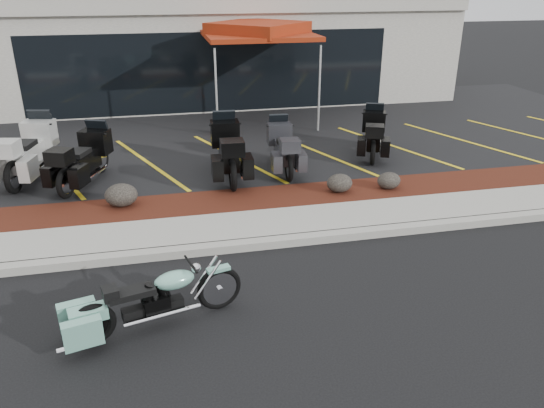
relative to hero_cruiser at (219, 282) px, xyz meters
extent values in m
plane|color=black|center=(1.22, 0.83, -0.44)|extent=(90.00, 90.00, 0.00)
cube|color=gray|center=(1.22, 1.73, -0.37)|extent=(24.00, 0.25, 0.15)
cube|color=gray|center=(1.22, 2.43, -0.37)|extent=(24.00, 1.20, 0.15)
cube|color=black|center=(1.22, 3.63, -0.36)|extent=(24.00, 1.20, 0.16)
cube|color=black|center=(1.22, 9.03, -0.37)|extent=(26.00, 9.60, 0.15)
cube|color=gray|center=(1.22, 15.33, 1.56)|extent=(18.00, 8.00, 4.00)
cube|color=black|center=(1.22, 11.35, 1.06)|extent=(12.00, 0.06, 2.60)
cube|color=gray|center=(1.22, 11.32, 3.16)|extent=(18.00, 0.30, 0.50)
ellipsoid|color=black|center=(-1.52, 3.80, -0.05)|extent=(0.66, 0.55, 0.47)
ellipsoid|color=black|center=(3.06, 3.58, -0.08)|extent=(0.56, 0.47, 0.40)
ellipsoid|color=black|center=(4.18, 3.53, -0.10)|extent=(0.51, 0.43, 0.36)
cone|color=red|center=(1.00, 8.77, -0.07)|extent=(0.37, 0.37, 0.44)
cylinder|color=silver|center=(1.77, 7.95, 0.96)|extent=(0.06, 0.06, 2.50)
cylinder|color=silver|center=(4.54, 9.20, 0.96)|extent=(0.06, 0.06, 2.50)
cylinder|color=silver|center=(0.53, 10.73, 0.96)|extent=(0.06, 0.06, 2.50)
cylinder|color=silver|center=(3.30, 11.97, 0.96)|extent=(0.06, 0.06, 2.50)
cube|color=maroon|center=(2.54, 9.96, 2.37)|extent=(4.30, 4.30, 0.13)
cube|color=maroon|center=(2.54, 9.96, 2.55)|extent=(3.08, 3.08, 0.38)
camera|label=1|loc=(-0.65, -6.52, 4.05)|focal=35.00mm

